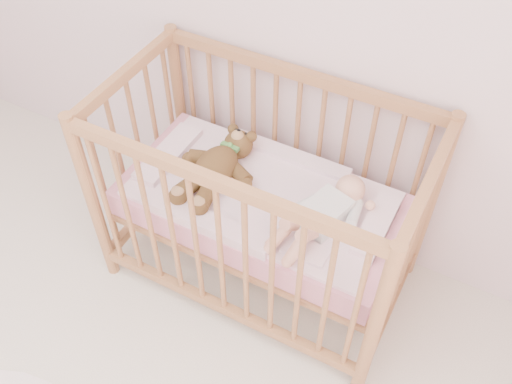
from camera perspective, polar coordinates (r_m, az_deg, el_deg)
The scene contains 5 objects.
crib at distance 2.50m, azimuth 0.54°, elevation -1.12°, with size 1.36×0.76×1.00m, color #B67D4D, non-canonical shape.
mattress at distance 2.51m, azimuth 0.54°, elevation -1.35°, with size 1.22×0.62×0.13m, color pink.
blanket at distance 2.46m, azimuth 0.55°, elevation -0.19°, with size 1.10×0.58×0.06m, color #FAACC6, non-canonical shape.
baby at distance 2.31m, azimuth 6.90°, elevation -1.83°, with size 0.27×0.56×0.13m, color white, non-canonical shape.
teddy_bear at distance 2.46m, azimuth -4.03°, elevation 2.56°, with size 0.37×0.52×0.15m, color brown, non-canonical shape.
Camera 1 is at (1.05, 0.12, 2.37)m, focal length 40.00 mm.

